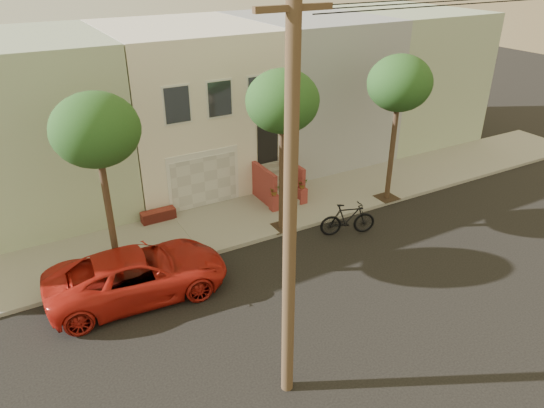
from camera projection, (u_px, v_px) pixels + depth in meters
ground at (314, 288)px, 16.84m from camera, size 90.00×90.00×0.00m
sidewalk at (243, 220)px, 20.96m from camera, size 40.00×3.70×0.15m
house_row at (186, 102)px, 23.88m from camera, size 33.10×11.70×7.00m
tree_left at (96, 131)px, 15.08m from camera, size 2.70×2.57×6.30m
tree_mid at (282, 102)px, 17.93m from camera, size 2.70×2.57×6.30m
tree_right at (400, 84)px, 20.35m from camera, size 2.70×2.57×6.30m
pickup_truck at (138, 274)px, 16.20m from camera, size 5.90×3.03×1.59m
motorcycle at (348, 219)px, 19.76m from camera, size 2.31×1.32×1.34m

